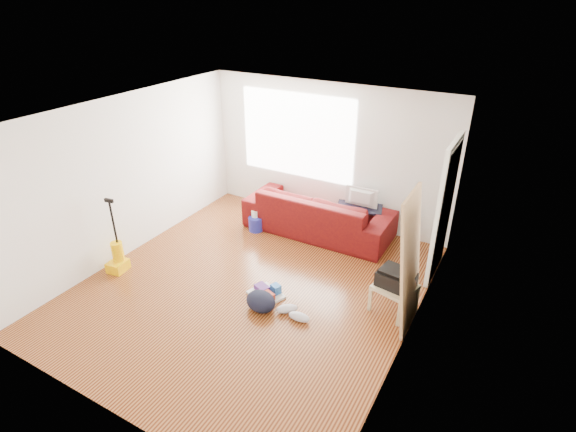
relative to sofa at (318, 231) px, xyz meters
The scene contains 13 objects.
room 2.19m from the sofa, 91.81° to the right, with size 4.51×5.01×2.51m.
sofa is the anchor object (origin of this frame).
tv_stand 0.75m from the sofa, 22.73° to the left, with size 0.85×0.62×0.53m.
tv 0.98m from the sofa, 22.73° to the left, with size 0.57×0.07×0.33m, color black.
side_table 2.36m from the sofa, 38.68° to the right, with size 0.59×0.59×0.40m.
printer 2.39m from the sofa, 38.68° to the right, with size 0.51×0.42×0.24m.
bucket 1.10m from the sofa, 153.08° to the right, with size 0.26×0.26×0.26m, color #22279F.
toilet_paper 1.13m from the sofa, 154.57° to the right, with size 0.13×0.13×0.12m, color white.
cleaning_tray 2.03m from the sofa, 84.63° to the right, with size 0.56×0.51×0.16m.
backpack 2.32m from the sofa, 83.36° to the right, with size 0.44×0.36×0.24m, color black.
sneakers 2.35m from the sofa, 72.09° to the right, with size 0.53×0.29×0.12m.
vacuum 3.35m from the sofa, 129.58° to the right, with size 0.28×0.31×1.18m.
door_panel 2.58m from the sofa, 39.05° to the right, with size 0.04×0.73×1.82m, color tan.
Camera 1 is at (3.07, -4.38, 3.89)m, focal length 28.00 mm.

